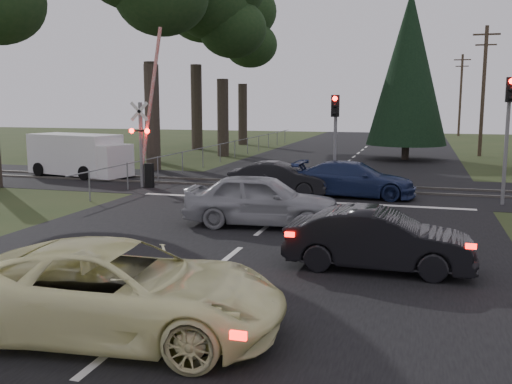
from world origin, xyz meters
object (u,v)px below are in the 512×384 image
(traffic_signal_center, at_px, (335,126))
(utility_pole_far, at_px, (461,93))
(cream_coupe, at_px, (118,290))
(dark_car_far, at_px, (279,179))
(blue_sedan, at_px, (354,179))
(crossing_signal, at_px, (146,142))
(silver_car, at_px, (262,200))
(dark_hatchback, at_px, (379,240))
(traffic_signal_right, at_px, (510,116))
(white_van, at_px, (81,155))
(utility_pole_mid, at_px, (483,89))

(traffic_signal_center, distance_m, utility_pole_far, 44.99)
(cream_coupe, xyz_separation_m, dark_car_far, (-0.91, 14.71, -0.09))
(blue_sedan, relative_size, dark_car_far, 1.19)
(crossing_signal, bearing_deg, silver_car, -41.24)
(crossing_signal, xyz_separation_m, dark_hatchback, (10.91, -9.99, -1.36))
(traffic_signal_center, xyz_separation_m, dark_car_far, (-2.11, -1.16, -2.13))
(traffic_signal_right, height_order, silver_car, traffic_signal_right)
(dark_car_far, bearing_deg, white_van, 73.47)
(crossing_signal, bearing_deg, cream_coupe, -64.72)
(dark_hatchback, relative_size, dark_car_far, 1.04)
(traffic_signal_right, bearing_deg, silver_car, -142.75)
(utility_pole_far, distance_m, silver_car, 52.29)
(traffic_signal_right, height_order, dark_hatchback, traffic_signal_right)
(utility_pole_far, distance_m, dark_hatchback, 55.56)
(dark_hatchback, distance_m, dark_car_far, 10.82)
(silver_car, bearing_deg, white_van, 49.42)
(silver_car, distance_m, white_van, 14.96)
(traffic_signal_center, distance_m, white_van, 13.51)
(white_van, bearing_deg, cream_coupe, -42.68)
(silver_car, relative_size, blue_sedan, 0.98)
(dark_hatchback, bearing_deg, utility_pole_mid, -7.82)
(utility_pole_mid, relative_size, dark_hatchback, 2.12)
(blue_sedan, bearing_deg, utility_pole_mid, -15.62)
(crossing_signal, distance_m, dark_car_far, 6.32)
(traffic_signal_center, bearing_deg, cream_coupe, -94.32)
(utility_pole_mid, bearing_deg, crossing_signal, -127.97)
(traffic_signal_right, distance_m, cream_coupe, 16.78)
(cream_coupe, distance_m, blue_sedan, 15.27)
(crossing_signal, bearing_deg, dark_hatchback, -42.47)
(utility_pole_far, distance_m, dark_car_far, 46.67)
(silver_car, bearing_deg, dark_car_far, 4.24)
(utility_pole_mid, distance_m, dark_hatchback, 30.86)
(cream_coupe, bearing_deg, utility_pole_mid, -19.76)
(traffic_signal_center, relative_size, utility_pole_mid, 0.46)
(utility_pole_mid, bearing_deg, dark_hatchback, -99.14)
(traffic_signal_right, distance_m, blue_sedan, 6.20)
(crossing_signal, height_order, dark_car_far, crossing_signal)
(dark_hatchback, bearing_deg, silver_car, 46.70)
(dark_car_far, xyz_separation_m, white_van, (-11.18, 2.88, 0.42))
(utility_pole_far, xyz_separation_m, dark_car_far, (-9.61, -45.49, -4.05))
(traffic_signal_right, distance_m, traffic_signal_center, 6.68)
(crossing_signal, xyz_separation_m, utility_pole_far, (15.77, 45.21, 2.67))
(crossing_signal, relative_size, traffic_signal_right, 1.48)
(crossing_signal, relative_size, dark_hatchback, 1.64)
(utility_pole_far, height_order, silver_car, utility_pole_far)
(utility_pole_far, bearing_deg, dark_hatchback, -95.03)
(utility_pole_mid, xyz_separation_m, blue_sedan, (-6.56, -20.08, -4.02))
(white_van, bearing_deg, crossing_signal, -14.63)
(traffic_signal_center, relative_size, silver_car, 0.86)
(traffic_signal_right, height_order, blue_sedan, traffic_signal_right)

